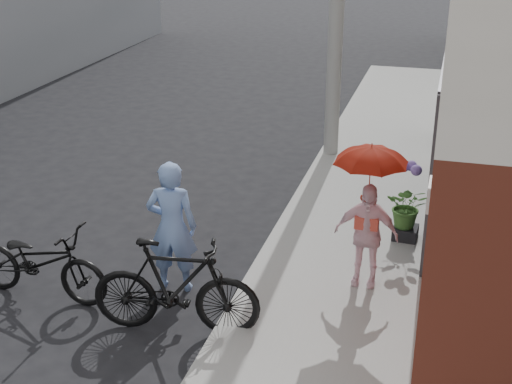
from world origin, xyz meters
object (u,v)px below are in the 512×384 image
at_px(bike_left, 39,262).
at_px(planter, 405,232).
at_px(officer, 172,227).
at_px(bike_right, 176,287).
at_px(kimono_woman, 366,235).

bearing_deg(bike_left, planter, -55.34).
distance_m(bike_left, planter, 5.17).
height_order(officer, planter, officer).
bearing_deg(officer, bike_right, 103.41).
relative_size(kimono_woman, planter, 3.93).
height_order(officer, bike_left, officer).
xyz_separation_m(officer, planter, (2.82, 2.07, -0.68)).
relative_size(officer, kimono_woman, 1.28).
xyz_separation_m(officer, bike_left, (-1.56, -0.67, -0.38)).
bearing_deg(bike_left, bike_right, -95.23).
bearing_deg(kimono_woman, bike_right, -140.56).
bearing_deg(bike_right, planter, -46.66).
distance_m(kimono_woman, planter, 1.64).
distance_m(officer, planter, 3.56).
height_order(officer, kimono_woman, officer).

